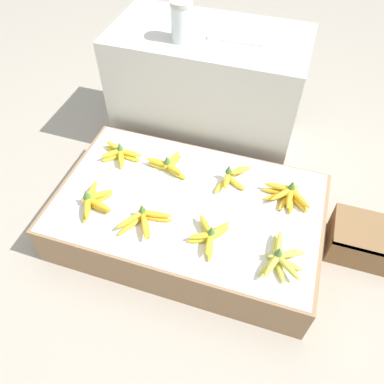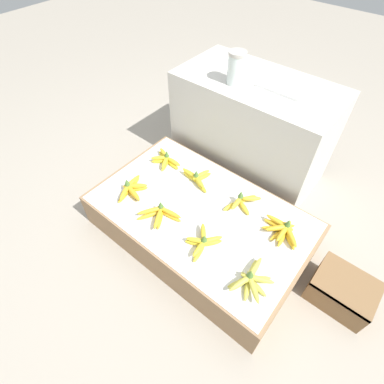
{
  "view_description": "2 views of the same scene",
  "coord_description": "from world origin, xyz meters",
  "px_view_note": "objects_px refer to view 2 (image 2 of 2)",
  "views": [
    {
      "loc": [
        0.37,
        -1.08,
        1.66
      ],
      "look_at": [
        0.0,
        0.05,
        0.27
      ],
      "focal_mm": 35.0,
      "sensor_mm": 36.0,
      "label": 1
    },
    {
      "loc": [
        0.66,
        -0.88,
        1.66
      ],
      "look_at": [
        -0.06,
        -0.0,
        0.38
      ],
      "focal_mm": 28.0,
      "sensor_mm": 36.0,
      "label": 2
    }
  ],
  "objects_px": {
    "banana_bunch_front_midleft": "(160,214)",
    "foam_tray_white": "(282,88)",
    "banana_bunch_front_left": "(131,189)",
    "banana_bunch_middle_left": "(166,160)",
    "banana_bunch_middle_right": "(283,230)",
    "glass_jar": "(236,68)",
    "wooden_crate": "(342,291)",
    "banana_bunch_front_midright": "(203,242)",
    "banana_bunch_middle_midright": "(242,202)",
    "banana_bunch_front_right": "(251,280)",
    "banana_bunch_middle_midleft": "(197,178)"
  },
  "relations": [
    {
      "from": "banana_bunch_front_midleft",
      "to": "banana_bunch_front_right",
      "type": "bearing_deg",
      "value": -0.97
    },
    {
      "from": "banana_bunch_front_left",
      "to": "foam_tray_white",
      "type": "height_order",
      "value": "foam_tray_white"
    },
    {
      "from": "banana_bunch_front_right",
      "to": "banana_bunch_middle_right",
      "type": "relative_size",
      "value": 1.03
    },
    {
      "from": "banana_bunch_middle_right",
      "to": "glass_jar",
      "type": "bearing_deg",
      "value": 146.29
    },
    {
      "from": "banana_bunch_front_right",
      "to": "banana_bunch_middle_midright",
      "type": "height_order",
      "value": "banana_bunch_middle_midright"
    },
    {
      "from": "banana_bunch_front_right",
      "to": "banana_bunch_middle_right",
      "type": "xyz_separation_m",
      "value": [
        -0.02,
        0.36,
        0.0
      ]
    },
    {
      "from": "wooden_crate",
      "to": "banana_bunch_front_left",
      "type": "relative_size",
      "value": 1.33
    },
    {
      "from": "banana_bunch_middle_midright",
      "to": "wooden_crate",
      "type": "bearing_deg",
      "value": -2.93
    },
    {
      "from": "banana_bunch_front_left",
      "to": "banana_bunch_middle_left",
      "type": "distance_m",
      "value": 0.33
    },
    {
      "from": "wooden_crate",
      "to": "banana_bunch_front_midleft",
      "type": "bearing_deg",
      "value": -161.31
    },
    {
      "from": "banana_bunch_middle_midleft",
      "to": "foam_tray_white",
      "type": "relative_size",
      "value": 0.86
    },
    {
      "from": "banana_bunch_front_midright",
      "to": "banana_bunch_middle_midright",
      "type": "height_order",
      "value": "banana_bunch_middle_midright"
    },
    {
      "from": "wooden_crate",
      "to": "glass_jar",
      "type": "bearing_deg",
      "value": 156.98
    },
    {
      "from": "wooden_crate",
      "to": "banana_bunch_middle_midright",
      "type": "height_order",
      "value": "banana_bunch_middle_midright"
    },
    {
      "from": "banana_bunch_middle_left",
      "to": "banana_bunch_middle_midleft",
      "type": "xyz_separation_m",
      "value": [
        0.28,
        0.0,
        0.0
      ]
    },
    {
      "from": "banana_bunch_front_midleft",
      "to": "banana_bunch_middle_right",
      "type": "bearing_deg",
      "value": 30.17
    },
    {
      "from": "wooden_crate",
      "to": "banana_bunch_middle_left",
      "type": "distance_m",
      "value": 1.31
    },
    {
      "from": "banana_bunch_front_midright",
      "to": "foam_tray_white",
      "type": "relative_size",
      "value": 0.78
    },
    {
      "from": "banana_bunch_middle_midleft",
      "to": "banana_bunch_front_midleft",
      "type": "bearing_deg",
      "value": -87.75
    },
    {
      "from": "banana_bunch_middle_midleft",
      "to": "banana_bunch_middle_right",
      "type": "xyz_separation_m",
      "value": [
        0.62,
        -0.01,
        -0.0
      ]
    },
    {
      "from": "banana_bunch_middle_left",
      "to": "banana_bunch_middle_midright",
      "type": "distance_m",
      "value": 0.61
    },
    {
      "from": "banana_bunch_middle_midleft",
      "to": "glass_jar",
      "type": "relative_size",
      "value": 1.24
    },
    {
      "from": "banana_bunch_front_midleft",
      "to": "foam_tray_white",
      "type": "distance_m",
      "value": 1.05
    },
    {
      "from": "banana_bunch_middle_midright",
      "to": "banana_bunch_front_midleft",
      "type": "bearing_deg",
      "value": -130.16
    },
    {
      "from": "banana_bunch_middle_left",
      "to": "banana_bunch_middle_midleft",
      "type": "height_order",
      "value": "banana_bunch_middle_midleft"
    },
    {
      "from": "banana_bunch_front_midleft",
      "to": "glass_jar",
      "type": "xyz_separation_m",
      "value": [
        -0.08,
        0.81,
        0.54
      ]
    },
    {
      "from": "banana_bunch_middle_midright",
      "to": "banana_bunch_middle_left",
      "type": "bearing_deg",
      "value": -178.51
    },
    {
      "from": "banana_bunch_middle_right",
      "to": "glass_jar",
      "type": "relative_size",
      "value": 1.28
    },
    {
      "from": "banana_bunch_front_left",
      "to": "banana_bunch_front_right",
      "type": "height_order",
      "value": "banana_bunch_front_left"
    },
    {
      "from": "banana_bunch_middle_right",
      "to": "wooden_crate",
      "type": "bearing_deg",
      "value": -1.12
    },
    {
      "from": "wooden_crate",
      "to": "banana_bunch_front_midleft",
      "type": "xyz_separation_m",
      "value": [
        -1.01,
        -0.34,
        0.19
      ]
    },
    {
      "from": "banana_bunch_middle_right",
      "to": "banana_bunch_middle_left",
      "type": "bearing_deg",
      "value": 179.25
    },
    {
      "from": "banana_bunch_front_right",
      "to": "glass_jar",
      "type": "xyz_separation_m",
      "value": [
        -0.7,
        0.82,
        0.54
      ]
    },
    {
      "from": "wooden_crate",
      "to": "banana_bunch_middle_left",
      "type": "relative_size",
      "value": 1.34
    },
    {
      "from": "wooden_crate",
      "to": "banana_bunch_middle_midright",
      "type": "xyz_separation_m",
      "value": [
        -0.69,
        0.04,
        0.19
      ]
    },
    {
      "from": "banana_bunch_front_midleft",
      "to": "foam_tray_white",
      "type": "bearing_deg",
      "value": 79.12
    },
    {
      "from": "banana_bunch_middle_right",
      "to": "glass_jar",
      "type": "height_order",
      "value": "glass_jar"
    },
    {
      "from": "banana_bunch_front_left",
      "to": "banana_bunch_middle_right",
      "type": "distance_m",
      "value": 0.93
    },
    {
      "from": "banana_bunch_middle_midleft",
      "to": "banana_bunch_middle_right",
      "type": "bearing_deg",
      "value": -1.33
    },
    {
      "from": "banana_bunch_front_right",
      "to": "glass_jar",
      "type": "distance_m",
      "value": 1.21
    },
    {
      "from": "banana_bunch_front_midleft",
      "to": "banana_bunch_middle_midright",
      "type": "distance_m",
      "value": 0.49
    },
    {
      "from": "banana_bunch_middle_right",
      "to": "banana_bunch_middle_midleft",
      "type": "bearing_deg",
      "value": 178.67
    },
    {
      "from": "banana_bunch_front_right",
      "to": "foam_tray_white",
      "type": "xyz_separation_m",
      "value": [
        -0.44,
        0.94,
        0.45
      ]
    },
    {
      "from": "banana_bunch_front_right",
      "to": "foam_tray_white",
      "type": "bearing_deg",
      "value": 115.26
    },
    {
      "from": "banana_bunch_front_left",
      "to": "banana_bunch_front_midleft",
      "type": "distance_m",
      "value": 0.27
    },
    {
      "from": "banana_bunch_front_right",
      "to": "banana_bunch_front_midleft",
      "type": "bearing_deg",
      "value": 179.03
    },
    {
      "from": "banana_bunch_middle_right",
      "to": "banana_bunch_front_midright",
      "type": "bearing_deg",
      "value": -130.89
    },
    {
      "from": "banana_bunch_front_left",
      "to": "banana_bunch_middle_midleft",
      "type": "distance_m",
      "value": 0.42
    },
    {
      "from": "banana_bunch_middle_midright",
      "to": "banana_bunch_front_left",
      "type": "bearing_deg",
      "value": -149.43
    },
    {
      "from": "banana_bunch_middle_midright",
      "to": "banana_bunch_middle_right",
      "type": "relative_size",
      "value": 0.93
    }
  ]
}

